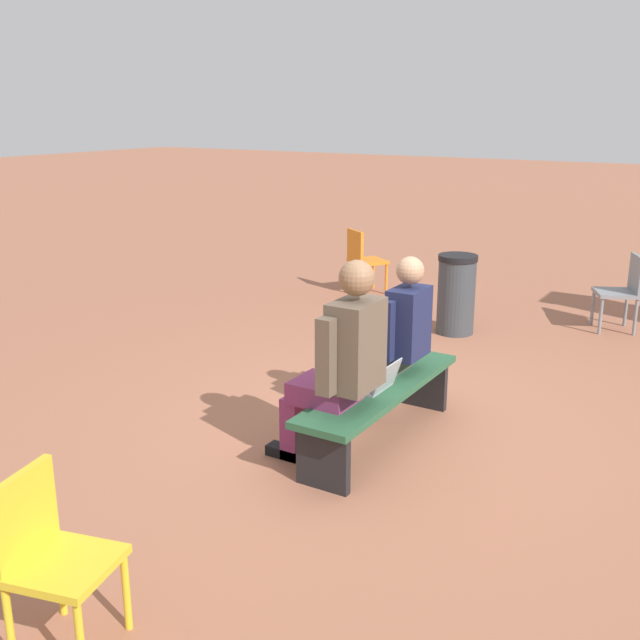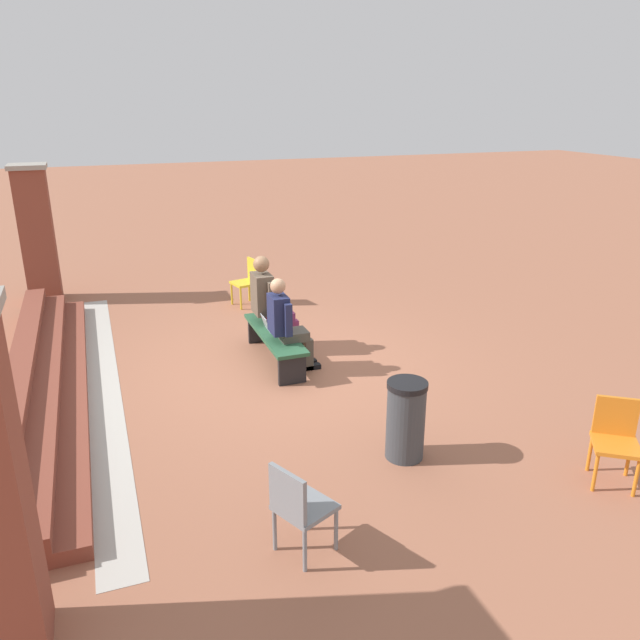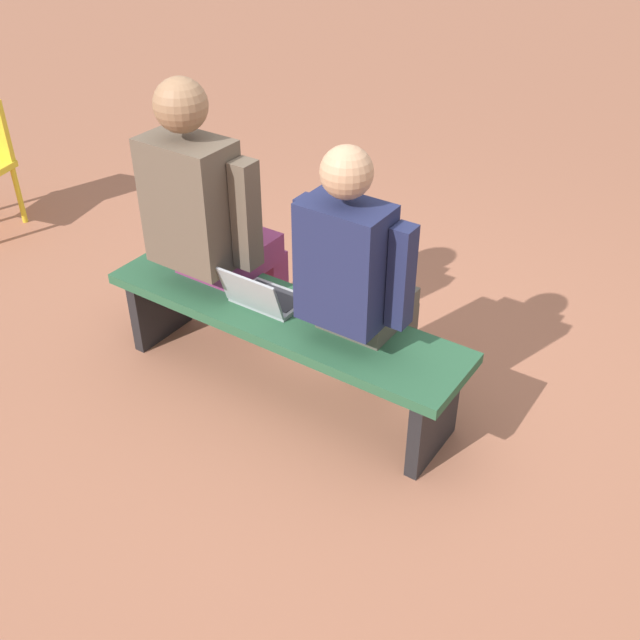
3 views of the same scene
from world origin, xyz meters
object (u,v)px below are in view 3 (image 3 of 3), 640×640
Objects in this scene: bench at (282,328)px; person_adult at (210,218)px; laptop at (263,296)px; person_student at (358,278)px.

bench is 1.24× the size of person_adult.
person_adult is at bearing -13.28° from laptop.
person_adult reaches higher than laptop.
laptop is (0.09, 0.01, 0.15)m from bench.
person_adult is (0.82, -0.01, 0.05)m from person_student.
laptop is (-0.36, 0.09, -0.26)m from person_adult.
bench is 5.63× the size of laptop.
bench is 1.35× the size of person_student.
person_adult reaches higher than bench.
person_student is 0.51m from laptop.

